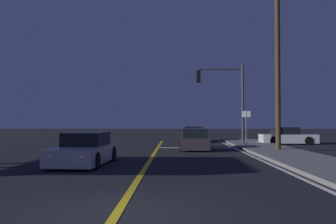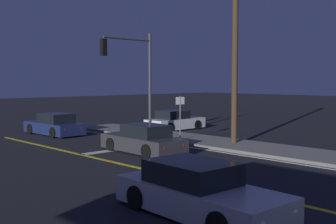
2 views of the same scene
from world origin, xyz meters
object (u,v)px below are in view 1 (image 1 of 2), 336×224
Objects in this scene: car_parked_curb_navy at (193,135)px; utility_pole_right at (278,58)px; car_side_waiting_charcoal at (195,140)px; car_far_approaching_silver at (85,150)px; traffic_signal_near_right at (227,91)px; car_lead_oncoming_white at (287,137)px; street_sign_corner at (246,123)px.

utility_pole_right is at bearing -68.39° from car_parked_curb_navy.
car_side_waiting_charcoal is 8.90m from car_parked_curb_navy.
utility_pole_right is (9.96, 6.51, 5.01)m from car_far_approaching_silver.
car_far_approaching_silver is 17.78m from car_parked_curb_navy.
car_far_approaching_silver is 0.79× the size of traffic_signal_near_right.
traffic_signal_near_right reaches higher than car_lead_oncoming_white.
street_sign_corner is at bearing 118.68° from utility_pole_right.
car_side_waiting_charcoal and car_parked_curb_navy have the same top height.
car_lead_oncoming_white is 0.95× the size of car_side_waiting_charcoal.
utility_pole_right reaches higher than car_lead_oncoming_white.
car_parked_curb_navy is at bearing 90.03° from car_side_waiting_charcoal.
car_parked_curb_navy is 1.76× the size of street_sign_corner.
traffic_signal_near_right is (-5.00, -1.76, 3.45)m from car_lead_oncoming_white.
car_side_waiting_charcoal is 3.80m from street_sign_corner.
car_lead_oncoming_white and car_parked_curb_navy have the same top height.
car_parked_curb_navy is at bearing 113.61° from utility_pole_right.
car_side_waiting_charcoal is (5.07, 8.06, -0.00)m from car_far_approaching_silver.
traffic_signal_near_right is at bearing -120.00° from car_far_approaching_silver.
utility_pole_right is (-2.71, -7.12, 5.01)m from car_lead_oncoming_white.
street_sign_corner reaches higher than car_side_waiting_charcoal.
car_side_waiting_charcoal is at bearing -163.73° from street_sign_corner.
car_parked_curb_navy is (-7.27, 3.31, 0.00)m from car_lead_oncoming_white.
traffic_signal_near_right is at bearing 57.92° from car_side_waiting_charcoal.
utility_pole_right reaches higher than car_side_waiting_charcoal.
traffic_signal_near_right is at bearing -70.87° from car_lead_oncoming_white.
car_lead_oncoming_white is 6.24m from street_sign_corner.
car_far_approaching_silver is at bearing -120.08° from car_side_waiting_charcoal.
car_far_approaching_silver is at bearing 57.15° from traffic_signal_near_right.
car_far_approaching_silver and car_parked_curb_navy have the same top height.
car_far_approaching_silver is at bearing -109.67° from car_parked_curb_navy.
car_lead_oncoming_white is 9.12m from utility_pole_right.
car_side_waiting_charcoal is 0.74× the size of traffic_signal_near_right.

